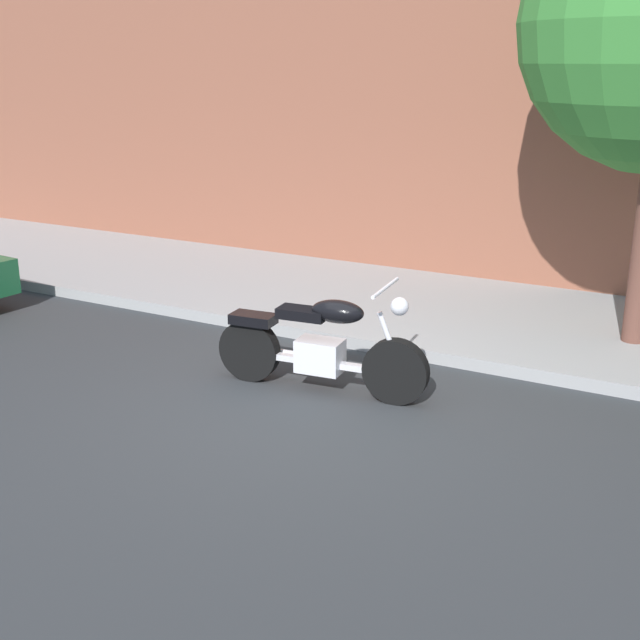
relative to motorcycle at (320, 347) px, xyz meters
name	(u,v)px	position (x,y,z in m)	size (l,w,h in m)	color
ground_plane	(305,413)	(0.14, -0.54, -0.46)	(60.00, 60.00, 0.00)	#303335
sidewalk	(438,312)	(0.14, 2.83, -0.39)	(23.64, 3.22, 0.14)	#9A9A9A
motorcycle	(320,347)	(0.00, 0.00, 0.00)	(2.16, 0.70, 1.13)	black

